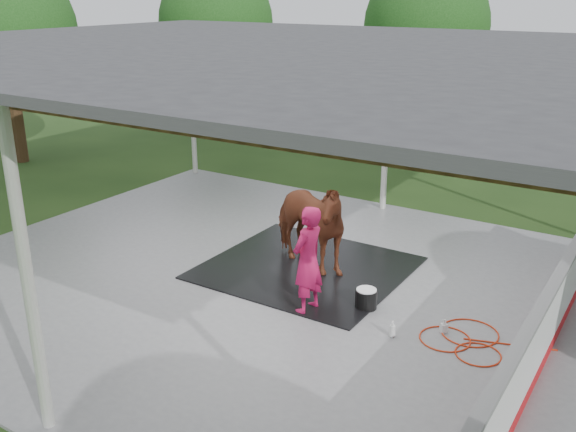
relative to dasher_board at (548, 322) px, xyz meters
The scene contains 12 objects.
ground 4.64m from the dasher_board, behind, with size 100.00×100.00×0.00m, color #1E3814.
concrete_slab 4.63m from the dasher_board, behind, with size 12.00×10.00×0.05m, color slate.
pavilion_structure 5.70m from the dasher_board, behind, with size 12.60×10.60×4.05m.
dasher_board is the anchor object (origin of this frame).
tree_belt 5.43m from the dasher_board, 168.18° to the left, with size 28.00×28.00×5.80m.
rubber_mat 4.45m from the dasher_board, 169.78° to the left, with size 3.47×3.25×0.03m, color black.
horse 4.43m from the dasher_board, 169.78° to the left, with size 0.94×2.07×1.74m, color brown.
handler 3.56m from the dasher_board, behind, with size 0.64×0.42×1.76m, color #B31349.
wash_bucket 2.76m from the dasher_board, behind, with size 0.35×0.35×0.33m.
soap_bottle_a 2.15m from the dasher_board, 162.37° to the right, with size 0.10×0.10×0.26m, color silver.
soap_bottle_b 1.48m from the dasher_board, behind, with size 0.10×0.10×0.21m, color #338CD8.
hose_coil 1.21m from the dasher_board, behind, with size 1.85×1.29×0.02m.
Camera 1 is at (5.76, -8.50, 4.92)m, focal length 40.00 mm.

